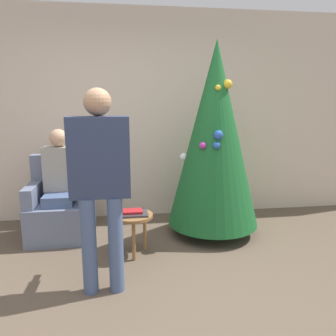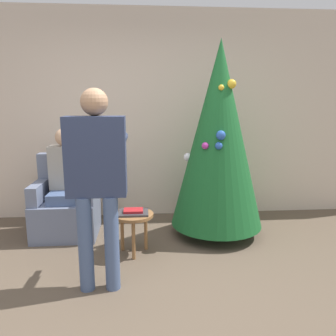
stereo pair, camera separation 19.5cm
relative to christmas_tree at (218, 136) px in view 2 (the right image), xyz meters
The scene contains 9 objects.
ground_plane 2.07m from the christmas_tree, 122.56° to the right, with size 14.00×14.00×0.00m, color brown.
wall_back 1.23m from the christmas_tree, 139.57° to the left, with size 8.00×0.06×2.70m.
christmas_tree is the anchor object (origin of this frame).
armchair 1.94m from the christmas_tree, behind, with size 0.71×0.64×0.93m.
person_seated 1.81m from the christmas_tree, behind, with size 0.36×0.46×1.24m.
person_standing 1.60m from the christmas_tree, 139.92° to the right, with size 0.48×0.57×1.64m.
side_stool 1.32m from the christmas_tree, 155.50° to the right, with size 0.41×0.41×0.42m.
laptop 1.27m from the christmas_tree, 155.50° to the right, with size 0.30×0.23×0.02m.
book 1.26m from the christmas_tree, 155.50° to the right, with size 0.19×0.14×0.02m.
Camera 2 is at (0.08, -2.15, 1.53)m, focal length 35.00 mm.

